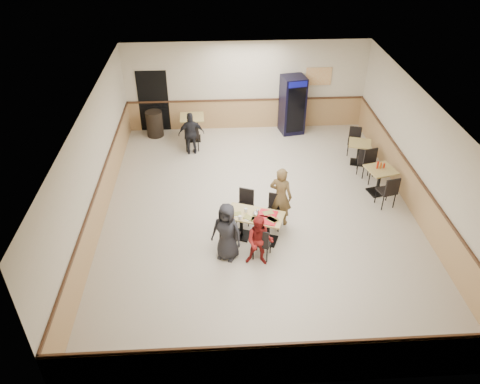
{
  "coord_description": "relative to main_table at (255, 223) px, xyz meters",
  "views": [
    {
      "loc": [
        -1.07,
        -9.77,
        7.29
      ],
      "look_at": [
        -0.52,
        -0.5,
        1.0
      ],
      "focal_mm": 35.0,
      "sensor_mm": 36.0,
      "label": 1
    }
  ],
  "objects": [
    {
      "name": "lone_diner",
      "position": [
        -1.61,
        4.32,
        0.21
      ],
      "size": [
        0.83,
        0.41,
        1.37
      ],
      "primitive_type": "imported",
      "rotation": [
        0.0,
        0.0,
        3.24
      ],
      "color": "black",
      "rests_on": "ground"
    },
    {
      "name": "ground",
      "position": [
        0.21,
        1.05,
        -0.47
      ],
      "size": [
        10.0,
        10.0,
        0.0
      ],
      "primitive_type": "plane",
      "color": "beige",
      "rests_on": "ground"
    },
    {
      "name": "room_shell",
      "position": [
        1.98,
        3.6,
        0.1
      ],
      "size": [
        10.0,
        10.0,
        10.0
      ],
      "color": "silver",
      "rests_on": "ground"
    },
    {
      "name": "back_table",
      "position": [
        -1.61,
        5.25,
        0.07
      ],
      "size": [
        0.79,
        0.79,
        0.82
      ],
      "rotation": [
        0.0,
        0.0,
        0.03
      ],
      "color": "black",
      "rests_on": "ground"
    },
    {
      "name": "side_table_far",
      "position": [
        3.44,
        3.4,
        -0.01
      ],
      "size": [
        0.81,
        0.81,
        0.7
      ],
      "rotation": [
        0.0,
        0.0,
        -0.3
      ],
      "color": "black",
      "rests_on": "ground"
    },
    {
      "name": "diner_woman_left",
      "position": [
        -0.68,
        -0.61,
        0.25
      ],
      "size": [
        0.83,
        0.71,
        1.44
      ],
      "primitive_type": "imported",
      "rotation": [
        0.0,
        0.0,
        -0.42
      ],
      "color": "black",
      "rests_on": "ground"
    },
    {
      "name": "side_table_near",
      "position": [
        3.56,
        1.78,
        0.03
      ],
      "size": [
        0.86,
        0.86,
        0.76
      ],
      "rotation": [
        0.0,
        0.0,
        0.25
      ],
      "color": "black",
      "rests_on": "ground"
    },
    {
      "name": "condiment_caddy",
      "position": [
        3.53,
        1.83,
        0.37
      ],
      "size": [
        0.23,
        0.06,
        0.2
      ],
      "color": "red",
      "rests_on": "side_table_near"
    },
    {
      "name": "back_table_chair_lone",
      "position": [
        -1.61,
        4.59,
        0.05
      ],
      "size": [
        0.5,
        0.5,
        1.04
      ],
      "primitive_type": null,
      "rotation": [
        0.0,
        0.0,
        3.18
      ],
      "color": "black",
      "rests_on": "ground"
    },
    {
      "name": "trash_bin",
      "position": [
        -2.88,
        5.6,
        -0.04
      ],
      "size": [
        0.55,
        0.55,
        0.87
      ],
      "primitive_type": "cylinder",
      "color": "black",
      "rests_on": "ground"
    },
    {
      "name": "side_table_far_chair_south",
      "position": [
        3.44,
        2.84,
        -0.03
      ],
      "size": [
        0.51,
        0.51,
        0.88
      ],
      "primitive_type": null,
      "rotation": [
        0.0,
        0.0,
        2.84
      ],
      "color": "black",
      "rests_on": "ground"
    },
    {
      "name": "diner_man_opposite",
      "position": [
        0.68,
        0.61,
        0.32
      ],
      "size": [
        0.68,
        0.59,
        1.58
      ],
      "primitive_type": "imported",
      "rotation": [
        0.0,
        0.0,
        2.69
      ],
      "color": "brown",
      "rests_on": "ground"
    },
    {
      "name": "diner_woman_right",
      "position": [
        0.03,
        -0.87,
        0.16
      ],
      "size": [
        0.7,
        0.59,
        1.27
      ],
      "primitive_type": "imported",
      "rotation": [
        0.0,
        0.0,
        -0.19
      ],
      "color": "maroon",
      "rests_on": "ground"
    },
    {
      "name": "tabletop_clutter",
      "position": [
        0.09,
        -0.09,
        0.26
      ],
      "size": [
        1.13,
        0.7,
        0.12
      ],
      "rotation": [
        0.0,
        0.0,
        -0.36
      ],
      "color": "red",
      "rests_on": "main_table"
    },
    {
      "name": "main_chairs",
      "position": [
        -0.04,
        0.02,
        -0.02
      ],
      "size": [
        1.65,
        1.87,
        0.9
      ],
      "rotation": [
        0.0,
        0.0,
        -0.36
      ],
      "color": "black",
      "rests_on": "ground"
    },
    {
      "name": "pepsi_cooler",
      "position": [
        1.73,
        5.64,
        0.5
      ],
      "size": [
        0.86,
        0.86,
        1.94
      ],
      "rotation": [
        0.0,
        0.0,
        0.19
      ],
      "color": "black",
      "rests_on": "ground"
    },
    {
      "name": "side_table_near_chair_north",
      "position": [
        3.56,
        2.38,
        0.01
      ],
      "size": [
        0.54,
        0.54,
        0.96
      ],
      "primitive_type": null,
      "rotation": [
        0.0,
        0.0,
        0.25
      ],
      "color": "black",
      "rests_on": "ground"
    },
    {
      "name": "side_table_far_chair_north",
      "position": [
        3.44,
        3.95,
        -0.03
      ],
      "size": [
        0.51,
        0.51,
        0.88
      ],
      "primitive_type": null,
      "rotation": [
        0.0,
        0.0,
        -0.3
      ],
      "color": "black",
      "rests_on": "ground"
    },
    {
      "name": "side_table_near_chair_south",
      "position": [
        3.56,
        1.17,
        0.01
      ],
      "size": [
        0.54,
        0.54,
        0.96
      ],
      "primitive_type": null,
      "rotation": [
        0.0,
        0.0,
        3.39
      ],
      "color": "black",
      "rests_on": "ground"
    },
    {
      "name": "main_table",
      "position": [
        0.0,
        0.0,
        0.0
      ],
      "size": [
        1.48,
        1.09,
        0.71
      ],
      "rotation": [
        0.0,
        0.0,
        -0.36
      ],
      "color": "black",
      "rests_on": "ground"
    }
  ]
}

